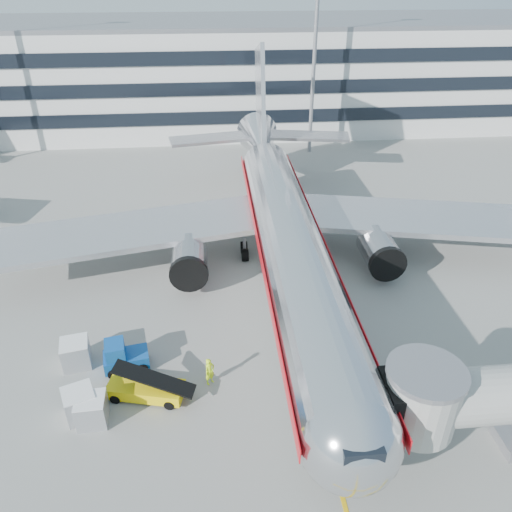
{
  "coord_description": "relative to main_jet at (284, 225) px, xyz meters",
  "views": [
    {
      "loc": [
        -5.8,
        -25.09,
        23.47
      ],
      "look_at": [
        -2.78,
        7.3,
        4.0
      ],
      "focal_mm": 35.0,
      "sensor_mm": 36.0,
      "label": 1
    }
  ],
  "objects": [
    {
      "name": "ground",
      "position": [
        0.0,
        -11.72,
        -4.23
      ],
      "size": [
        180.0,
        180.0,
        0.0
      ],
      "primitive_type": "plane",
      "color": "gray",
      "rests_on": "ground"
    },
    {
      "name": "lead_in_line",
      "position": [
        0.0,
        -1.72,
        -4.23
      ],
      "size": [
        0.25,
        70.0,
        0.01
      ],
      "primitive_type": "cube",
      "color": "#ECB50C",
      "rests_on": "ground"
    },
    {
      "name": "main_jet",
      "position": [
        0.0,
        0.0,
        0.0
      ],
      "size": [
        50.95,
        48.7,
        16.06
      ],
      "color": "silver",
      "rests_on": "ground"
    },
    {
      "name": "terminal",
      "position": [
        0.0,
        46.23,
        3.57
      ],
      "size": [
        150.0,
        24.25,
        15.6
      ],
      "color": "silver",
      "rests_on": "ground"
    },
    {
      "name": "light_mast_centre",
      "position": [
        8.0,
        30.28,
        10.64
      ],
      "size": [
        2.4,
        1.2,
        25.45
      ],
      "color": "gray",
      "rests_on": "ground"
    },
    {
      "name": "belt_loader",
      "position": [
        -10.52,
        -14.09,
        -3.56
      ],
      "size": [
        5.06,
        2.76,
        2.36
      ],
      "color": "yellow",
      "rests_on": "ground"
    },
    {
      "name": "baggage_tug",
      "position": [
        -12.22,
        -11.38,
        -3.29
      ],
      "size": [
        3.13,
        2.28,
        2.16
      ],
      "color": "#0D4591",
      "rests_on": "ground"
    },
    {
      "name": "cargo_container_left",
      "position": [
        -13.42,
        -15.78,
        -3.33
      ],
      "size": [
        1.78,
        1.78,
        1.8
      ],
      "color": "#AEB0B5",
      "rests_on": "ground"
    },
    {
      "name": "cargo_container_right",
      "position": [
        -15.38,
        -10.75,
        -3.29
      ],
      "size": [
        2.08,
        2.08,
        1.89
      ],
      "color": "#AEB0B5",
      "rests_on": "ground"
    },
    {
      "name": "cargo_container_front",
      "position": [
        -14.22,
        -15.2,
        -3.31
      ],
      "size": [
        2.26,
        2.26,
        1.85
      ],
      "color": "#AEB0B5",
      "rests_on": "ground"
    },
    {
      "name": "ramp_worker",
      "position": [
        -6.55,
        -13.31,
        -3.26
      ],
      "size": [
        0.84,
        0.81,
        1.94
      ],
      "primitive_type": "imported",
      "rotation": [
        0.0,
        0.0,
        0.71
      ],
      "color": "#D3FF1A",
      "rests_on": "ground"
    }
  ]
}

